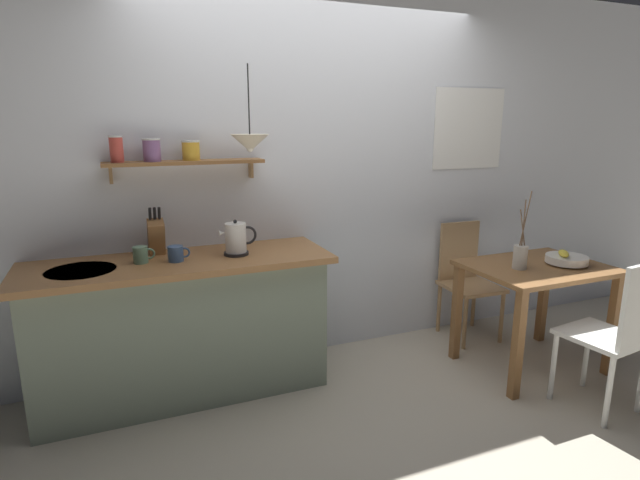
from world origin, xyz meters
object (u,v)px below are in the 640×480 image
Objects in this scene: dining_table at (536,283)px; electric_kettle at (236,239)px; knife_block at (156,236)px; coffee_mug_by_sink at (141,255)px; dining_chair_near at (617,330)px; coffee_mug_spare at (176,254)px; pendant_lamp at (250,143)px; twig_vase at (520,256)px; fruit_bowl at (566,259)px; dining_chair_far at (466,275)px.

electric_kettle is (-1.97, 0.52, 0.38)m from dining_table.
knife_block reaches higher than electric_kettle.
coffee_mug_by_sink reaches higher than dining_table.
coffee_mug_spare is at bearing 153.93° from dining_chair_near.
dining_chair_near is 2.82m from coffee_mug_by_sink.
coffee_mug_by_sink is at bearing 167.78° from coffee_mug_spare.
pendant_lamp is (-1.89, 0.41, 0.97)m from dining_table.
twig_vase reaches higher than electric_kettle.
coffee_mug_spare reaches higher than dining_chair_near.
electric_kettle reaches higher than fruit_bowl.
dining_chair_near is at bearing -30.48° from electric_kettle.
dining_table is 0.97× the size of dining_chair_near.
coffee_mug_spare is 0.27× the size of pendant_lamp.
dining_chair_far is at bearing 110.28° from fruit_bowl.
dining_table is 0.28m from twig_vase.
dining_chair_far reaches higher than fruit_bowl.
twig_vase is (-0.18, -0.02, 0.22)m from dining_table.
pendant_lamp is (-1.88, 1.05, 1.06)m from dining_chair_near.
knife_block reaches higher than dining_chair_far.
dining_chair_near is 3.16× the size of knife_block.
dining_chair_near is 0.67m from fruit_bowl.
dining_chair_far is 3.32× the size of fruit_bowl.
pendant_lamp reaches higher than knife_block.
coffee_mug_by_sink is at bearing 166.66° from twig_vase.
pendant_lamp reaches higher than electric_kettle.
twig_vase is (-0.17, 0.62, 0.31)m from dining_chair_near.
coffee_mug_spare is at bearing -176.09° from dining_chair_far.
dining_table is at bearing -12.16° from pendant_lamp.
electric_kettle is 0.50m from knife_block.
pendant_lamp is at bearing -172.23° from dining_chair_far.
dining_chair_near is 7.60× the size of coffee_mug_by_sink.
pendant_lamp is (-1.71, 0.42, 0.75)m from twig_vase.
dining_table is at bearing -12.09° from coffee_mug_spare.
fruit_bowl is at bearing -12.48° from coffee_mug_by_sink.
coffee_mug_by_sink is at bearing -177.38° from dining_chair_far.
dining_table is at bearing -83.92° from dining_chair_far.
dining_chair_near is 3.47× the size of fruit_bowl.
coffee_mug_spare is 0.79m from pendant_lamp.
knife_block is (-2.63, 0.77, 0.23)m from fruit_bowl.
dining_table is 1.78× the size of twig_vase.
dining_chair_near is 1.94× the size of pendant_lamp.
fruit_bowl is 2.74m from knife_block.
twig_vase reaches higher than coffee_mug_by_sink.
pendant_lamp reaches higher than dining_chair_near.
dining_table is 2.56m from knife_block.
dining_chair_far is 6.97× the size of coffee_mug_spare.
coffee_mug_spare reaches higher than fruit_bowl.
electric_kettle reaches higher than dining_table.
electric_kettle is at bearing 165.34° from dining_table.
coffee_mug_by_sink reaches higher than dining_chair_near.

